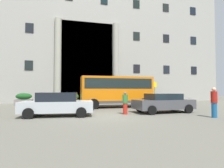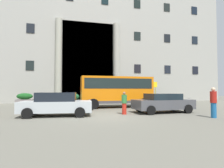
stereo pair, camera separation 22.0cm
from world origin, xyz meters
TOP-DOWN VIEW (x-y plane):
  - ground_plane at (0.00, 0.00)m, footprint 80.00×64.00m
  - office_building_facade at (0.00, 17.48)m, footprint 41.99×9.68m
  - orange_minibus at (2.15, 5.50)m, footprint 6.68×2.63m
  - bus_stop_sign at (7.18, 7.45)m, footprint 0.44×0.08m
  - hedge_planter_entrance_right at (-7.13, 10.50)m, footprint 1.76×0.98m
  - hedge_planter_east at (-1.84, 10.22)m, footprint 1.43×0.99m
  - hedge_planter_west at (10.24, 10.88)m, footprint 1.99×0.94m
  - hedge_planter_far_east at (3.74, 10.89)m, footprint 1.90×0.71m
  - parked_coupe_end at (-2.93, 0.85)m, footprint 4.47×2.21m
  - white_taxi_kerbside at (4.49, 0.94)m, footprint 4.38×2.21m
  - motorcycle_far_end at (7.73, 3.25)m, footprint 2.04×0.55m
  - scooter_by_planter at (-1.24, 3.33)m, footprint 1.98×0.55m
  - pedestrian_woman_with_bag at (1.46, 0.64)m, footprint 0.36×0.36m
  - pedestrian_man_red_shirt at (6.17, -1.98)m, footprint 0.36×0.36m

SIDE VIEW (x-z plane):
  - ground_plane at x=0.00m, z-range -0.12..0.00m
  - scooter_by_planter at x=-1.24m, z-range 0.01..0.90m
  - motorcycle_far_end at x=7.73m, z-range 0.01..0.91m
  - hedge_planter_west at x=10.24m, z-range -0.02..1.18m
  - hedge_planter_east at x=-1.84m, z-range -0.02..1.26m
  - hedge_planter_entrance_right at x=-7.13m, z-range -0.02..1.28m
  - hedge_planter_far_east at x=3.74m, z-range -0.02..1.38m
  - white_taxi_kerbside at x=4.49m, z-range 0.03..1.41m
  - parked_coupe_end at x=-2.93m, z-range 0.01..1.50m
  - pedestrian_woman_with_bag at x=1.46m, z-range 0.00..1.52m
  - pedestrian_man_red_shirt at x=6.17m, z-range 0.01..1.81m
  - bus_stop_sign at x=7.18m, z-range 0.31..2.87m
  - orange_minibus at x=2.15m, z-range 0.27..3.16m
  - office_building_facade at x=0.00m, z-range -0.01..21.59m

